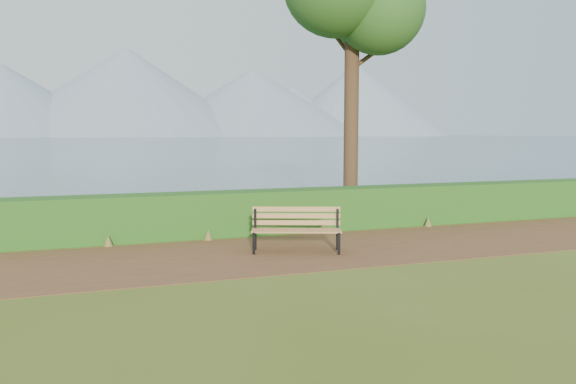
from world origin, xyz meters
name	(u,v)px	position (x,y,z in m)	size (l,w,h in m)	color
ground	(286,256)	(0.00, 0.00, 0.00)	(140.00, 140.00, 0.00)	#515C1A
path	(281,252)	(0.00, 0.30, 0.01)	(40.00, 3.40, 0.01)	brown
hedge	(250,212)	(0.00, 2.60, 0.50)	(32.00, 0.85, 1.00)	#184814
water	(102,138)	(0.00, 260.00, 0.01)	(700.00, 510.00, 0.00)	#486274
mountains	(84,96)	(-9.17, 406.05, 27.70)	(585.00, 190.00, 70.00)	gray
bench	(296,226)	(0.33, 0.30, 0.51)	(1.83, 1.07, 0.88)	black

